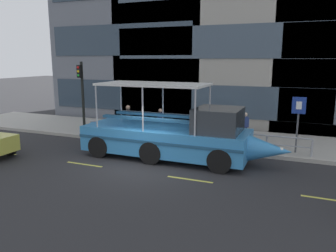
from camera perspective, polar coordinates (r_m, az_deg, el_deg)
The scene contains 12 objects.
ground_plane at distance 14.33m, azimuth -4.24°, elevation -6.72°, with size 120.00×120.00×0.00m, color #2B2B2D.
sidewalk at distance 19.28m, azimuth 3.22°, elevation -1.67°, with size 32.00×4.80×0.18m, color #A8A59E.
curb_edge at distance 17.02m, azimuth 0.45°, elevation -3.43°, with size 32.00×0.18×0.18m, color #B2ADA3.
lane_centreline at distance 13.58m, azimuth -5.94°, elevation -7.78°, with size 25.80×0.12×0.01m.
curb_guardrail at distance 16.91m, azimuth 3.36°, elevation -1.27°, with size 11.82×0.09×0.83m.
traffic_light_pole at distance 20.00m, azimuth -14.62°, elevation 6.00°, with size 0.24×0.46×4.14m.
parking_sign at distance 16.23m, azimuth 21.52°, elevation 1.74°, with size 0.60×0.12×2.60m.
duck_tour_boat at distance 14.88m, azimuth 1.37°, elevation -1.72°, with size 9.43×2.56×3.40m.
pedestrian_near_bow at distance 17.70m, azimuth 13.14°, elevation 0.30°, with size 0.36×0.33×1.57m.
pedestrian_mid_left at distance 17.26m, azimuth 5.69°, elevation 0.29°, with size 0.29×0.42×1.58m.
pedestrian_mid_right at distance 18.51m, azimuth -1.33°, elevation 1.09°, with size 0.22×0.45×1.58m.
pedestrian_near_stern at distance 19.06m, azimuth -6.85°, elevation 1.54°, with size 0.34×0.41×1.70m.
Camera 1 is at (6.15, -12.15, 4.46)m, focal length 35.39 mm.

